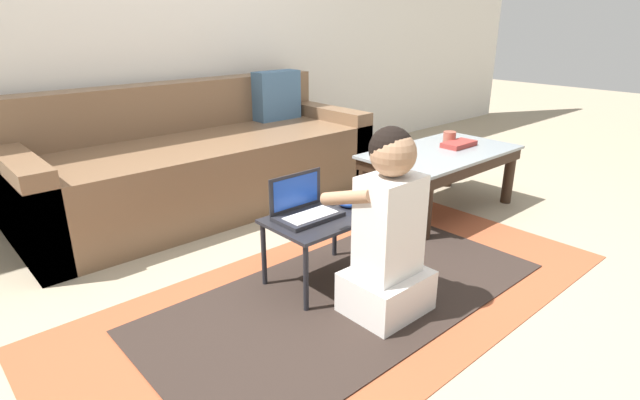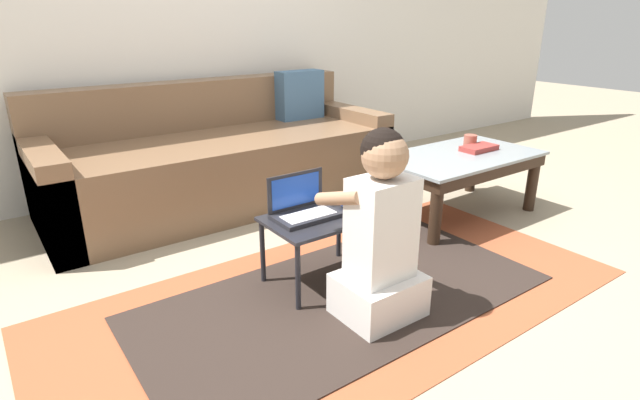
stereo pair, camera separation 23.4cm
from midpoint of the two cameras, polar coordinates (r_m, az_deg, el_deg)
ground_plane at (r=2.51m, az=3.58°, el=-8.58°), size 16.00×16.00×0.00m
wall_back at (r=3.76m, az=-14.69°, el=20.31°), size 9.00×0.06×2.50m
area_rug at (r=2.33m, az=5.76°, el=-11.06°), size 2.60×1.27×0.01m
couch at (r=3.45m, az=-9.41°, el=4.54°), size 2.28×0.92×0.82m
coffee_table at (r=3.28m, az=17.56°, el=3.90°), size 1.03×0.59×0.40m
laptop_desk at (r=2.32m, az=2.94°, el=-2.96°), size 0.50×0.35×0.34m
laptop at (r=2.29m, az=1.06°, el=-1.15°), size 0.30×0.18×0.20m
computer_mouse at (r=2.41m, az=5.99°, el=-0.49°), size 0.07×0.10×0.04m
person_seated at (r=2.06m, az=10.15°, el=-4.14°), size 0.34×0.41×0.82m
cup_on_table at (r=3.46m, az=18.68°, el=6.39°), size 0.08×0.08×0.08m
book_on_table at (r=3.39m, az=19.63°, el=5.59°), size 0.24×0.13×0.03m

